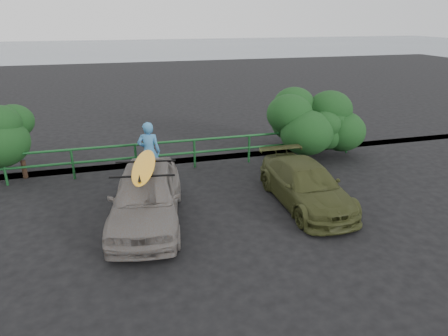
% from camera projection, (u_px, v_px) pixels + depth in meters
% --- Properties ---
extents(ground, '(80.00, 80.00, 0.00)m').
position_uv_depth(ground, '(196.00, 245.00, 9.28)').
color(ground, black).
extents(ocean, '(200.00, 200.00, 0.00)m').
position_uv_depth(ocean, '(119.00, 49.00, 63.29)').
color(ocean, slate).
rests_on(ocean, ground).
extents(guardrail, '(14.00, 0.08, 1.04)m').
position_uv_depth(guardrail, '(166.00, 156.00, 13.60)').
color(guardrail, '#154A20').
rests_on(guardrail, ground).
extents(shrub_left, '(3.20, 2.40, 2.49)m').
position_uv_depth(shrub_left, '(10.00, 143.00, 12.51)').
color(shrub_left, '#153B16').
rests_on(shrub_left, ground).
extents(shrub_right, '(3.20, 2.40, 2.38)m').
position_uv_depth(shrub_right, '(295.00, 123.00, 15.05)').
color(shrub_right, '#153B16').
rests_on(shrub_right, ground).
extents(sedan, '(2.40, 4.48, 1.45)m').
position_uv_depth(sedan, '(146.00, 196.00, 10.08)').
color(sedan, slate).
rests_on(sedan, ground).
extents(olive_vehicle, '(1.64, 3.99, 1.16)m').
position_uv_depth(olive_vehicle, '(306.00, 185.00, 11.13)').
color(olive_vehicle, '#363B1A').
rests_on(olive_vehicle, ground).
extents(man, '(0.79, 0.60, 1.94)m').
position_uv_depth(man, '(149.00, 152.00, 12.58)').
color(man, teal).
rests_on(man, ground).
extents(roof_rack, '(1.68, 1.31, 0.05)m').
position_uv_depth(roof_rack, '(144.00, 168.00, 9.81)').
color(roof_rack, black).
rests_on(roof_rack, sedan).
extents(surfboard, '(0.96, 2.62, 0.08)m').
position_uv_depth(surfboard, '(144.00, 166.00, 9.79)').
color(surfboard, '#FFA91A').
rests_on(surfboard, roof_rack).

